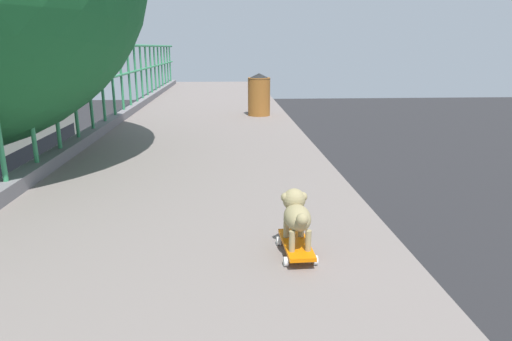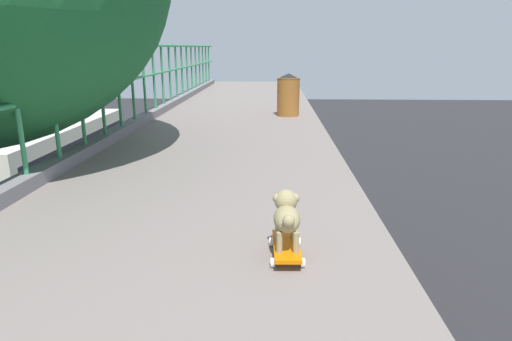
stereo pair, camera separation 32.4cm
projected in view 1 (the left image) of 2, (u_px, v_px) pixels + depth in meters
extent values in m
cylinder|color=#338D58|center=(29.00, 105.00, 4.30)|extent=(0.04, 0.04, 1.14)
cylinder|color=#338D58|center=(54.00, 98.00, 4.93)|extent=(0.04, 0.04, 1.14)
cylinder|color=#338D58|center=(74.00, 92.00, 5.55)|extent=(0.04, 0.04, 1.14)
cylinder|color=#338D58|center=(89.00, 88.00, 6.17)|extent=(0.04, 0.04, 1.14)
cylinder|color=#338D58|center=(102.00, 84.00, 6.80)|extent=(0.04, 0.04, 1.14)
cylinder|color=#338D58|center=(112.00, 81.00, 7.42)|extent=(0.04, 0.04, 1.14)
cylinder|color=#338D58|center=(121.00, 78.00, 8.05)|extent=(0.04, 0.04, 1.14)
cylinder|color=#338D58|center=(129.00, 76.00, 8.67)|extent=(0.04, 0.04, 1.14)
cylinder|color=#338D58|center=(136.00, 74.00, 9.30)|extent=(0.04, 0.04, 1.14)
cylinder|color=#338D58|center=(141.00, 72.00, 9.92)|extent=(0.04, 0.04, 1.14)
cylinder|color=#338D58|center=(146.00, 71.00, 10.54)|extent=(0.04, 0.04, 1.14)
cylinder|color=#338D58|center=(151.00, 69.00, 11.17)|extent=(0.04, 0.04, 1.14)
cylinder|color=#338D58|center=(155.00, 68.00, 11.79)|extent=(0.04, 0.04, 1.14)
cylinder|color=#338D58|center=(159.00, 67.00, 12.42)|extent=(0.04, 0.04, 1.14)
cylinder|color=#338D58|center=(162.00, 66.00, 13.04)|extent=(0.04, 0.04, 1.14)
cylinder|color=#338D58|center=(165.00, 65.00, 13.67)|extent=(0.04, 0.04, 1.14)
cylinder|color=#338D58|center=(168.00, 65.00, 14.29)|extent=(0.04, 0.04, 1.14)
cylinder|color=#338D58|center=(170.00, 64.00, 14.91)|extent=(0.04, 0.04, 1.14)
cylinder|color=black|center=(32.00, 296.00, 11.95)|extent=(0.24, 0.64, 0.64)
cube|color=beige|center=(9.00, 161.00, 20.41)|extent=(2.49, 11.84, 2.92)
cube|color=black|center=(7.00, 150.00, 20.28)|extent=(2.51, 10.89, 0.70)
cylinder|color=black|center=(69.00, 164.00, 24.81)|extent=(0.28, 0.96, 0.96)
cylinder|color=black|center=(25.00, 165.00, 24.66)|extent=(0.28, 0.96, 0.96)
cylinder|color=black|center=(6.00, 211.00, 17.69)|extent=(0.28, 0.96, 0.96)
cube|color=orange|center=(296.00, 244.00, 2.75)|extent=(0.17, 0.45, 0.02)
cylinder|color=white|center=(305.00, 240.00, 2.91)|extent=(0.03, 0.06, 0.06)
cylinder|color=white|center=(278.00, 241.00, 2.90)|extent=(0.03, 0.06, 0.06)
cylinder|color=white|center=(315.00, 260.00, 2.63)|extent=(0.03, 0.06, 0.06)
cylinder|color=white|center=(286.00, 262.00, 2.62)|extent=(0.03, 0.06, 0.06)
cylinder|color=#97885D|center=(301.00, 227.00, 2.82)|extent=(0.04, 0.04, 0.13)
cylinder|color=#97885D|center=(286.00, 228.00, 2.81)|extent=(0.04, 0.04, 0.13)
cylinder|color=#97885D|center=(308.00, 241.00, 2.63)|extent=(0.04, 0.04, 0.13)
cylinder|color=#97885D|center=(292.00, 241.00, 2.62)|extent=(0.04, 0.04, 0.13)
ellipsoid|color=#97885D|center=(297.00, 217.00, 2.69)|extent=(0.17, 0.28, 0.14)
sphere|color=#97885D|center=(294.00, 200.00, 2.78)|extent=(0.14, 0.14, 0.14)
ellipsoid|color=#9C7C53|center=(292.00, 198.00, 2.85)|extent=(0.05, 0.07, 0.04)
sphere|color=#97885D|center=(303.00, 197.00, 2.78)|extent=(0.06, 0.06, 0.06)
sphere|color=#97885D|center=(286.00, 197.00, 2.77)|extent=(0.06, 0.06, 0.06)
sphere|color=#97885D|center=(302.00, 219.00, 2.54)|extent=(0.07, 0.07, 0.07)
cylinder|color=#955823|center=(259.00, 97.00, 8.32)|extent=(0.42, 0.42, 0.70)
cone|color=black|center=(259.00, 76.00, 8.22)|extent=(0.42, 0.42, 0.10)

